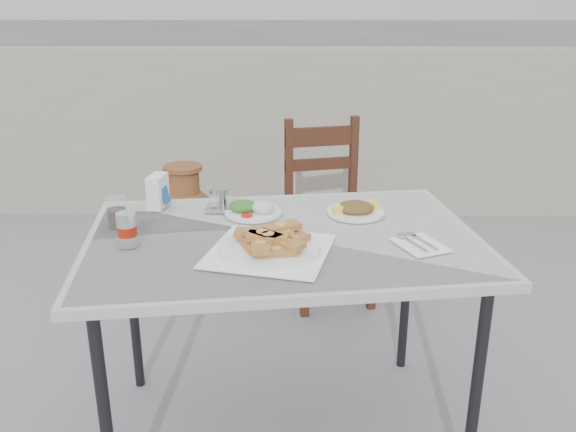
{
  "coord_description": "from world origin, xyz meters",
  "views": [
    {
      "loc": [
        0.18,
        -1.9,
        1.55
      ],
      "look_at": [
        0.15,
        0.04,
        0.84
      ],
      "focal_mm": 38.0,
      "sensor_mm": 36.0,
      "label": 1
    }
  ],
  "objects_px": {
    "salad_rice_plate": "(253,209)",
    "cola_glass": "(117,214)",
    "salad_chopped_plate": "(356,209)",
    "pide_plate": "(269,242)",
    "soda_can": "(127,229)",
    "terracotta_urn": "(187,232)",
    "napkin_holder": "(158,191)",
    "chair": "(328,209)",
    "cafe_table": "(283,250)",
    "condiment_caddy": "(222,203)"
  },
  "relations": [
    {
      "from": "pide_plate",
      "to": "cola_glass",
      "type": "relative_size",
      "value": 4.2
    },
    {
      "from": "salad_rice_plate",
      "to": "salad_chopped_plate",
      "type": "bearing_deg",
      "value": 1.15
    },
    {
      "from": "soda_can",
      "to": "napkin_holder",
      "type": "distance_m",
      "value": 0.38
    },
    {
      "from": "napkin_holder",
      "to": "chair",
      "type": "relative_size",
      "value": 0.13
    },
    {
      "from": "condiment_caddy",
      "to": "chair",
      "type": "relative_size",
      "value": 0.12
    },
    {
      "from": "cafe_table",
      "to": "salad_chopped_plate",
      "type": "xyz_separation_m",
      "value": [
        0.26,
        0.21,
        0.07
      ]
    },
    {
      "from": "salad_rice_plate",
      "to": "cola_glass",
      "type": "height_order",
      "value": "cola_glass"
    },
    {
      "from": "terracotta_urn",
      "to": "salad_chopped_plate",
      "type": "bearing_deg",
      "value": -50.7
    },
    {
      "from": "cafe_table",
      "to": "napkin_holder",
      "type": "xyz_separation_m",
      "value": [
        -0.48,
        0.27,
        0.12
      ]
    },
    {
      "from": "condiment_caddy",
      "to": "cafe_table",
      "type": "bearing_deg",
      "value": -46.84
    },
    {
      "from": "salad_chopped_plate",
      "to": "cola_glass",
      "type": "xyz_separation_m",
      "value": [
        -0.84,
        -0.14,
        0.03
      ]
    },
    {
      "from": "soda_can",
      "to": "terracotta_urn",
      "type": "xyz_separation_m",
      "value": [
        -0.07,
        1.31,
        -0.52
      ]
    },
    {
      "from": "soda_can",
      "to": "salad_chopped_plate",
      "type": "bearing_deg",
      "value": 22.57
    },
    {
      "from": "napkin_holder",
      "to": "salad_chopped_plate",
      "type": "bearing_deg",
      "value": 3.88
    },
    {
      "from": "pide_plate",
      "to": "salad_chopped_plate",
      "type": "relative_size",
      "value": 2.08
    },
    {
      "from": "napkin_holder",
      "to": "pide_plate",
      "type": "bearing_deg",
      "value": -35.01
    },
    {
      "from": "pide_plate",
      "to": "condiment_caddy",
      "type": "relative_size",
      "value": 3.72
    },
    {
      "from": "salad_chopped_plate",
      "to": "cafe_table",
      "type": "bearing_deg",
      "value": -140.99
    },
    {
      "from": "soda_can",
      "to": "cola_glass",
      "type": "xyz_separation_m",
      "value": [
        -0.08,
        0.18,
        -0.01
      ]
    },
    {
      "from": "salad_rice_plate",
      "to": "cola_glass",
      "type": "relative_size",
      "value": 2.02
    },
    {
      "from": "salad_chopped_plate",
      "to": "salad_rice_plate",
      "type": "bearing_deg",
      "value": -178.85
    },
    {
      "from": "cafe_table",
      "to": "pide_plate",
      "type": "xyz_separation_m",
      "value": [
        -0.04,
        -0.14,
        0.09
      ]
    },
    {
      "from": "salad_rice_plate",
      "to": "terracotta_urn",
      "type": "distance_m",
      "value": 1.2
    },
    {
      "from": "salad_rice_plate",
      "to": "cola_glass",
      "type": "distance_m",
      "value": 0.48
    },
    {
      "from": "chair",
      "to": "soda_can",
      "type": "bearing_deg",
      "value": -133.5
    },
    {
      "from": "cafe_table",
      "to": "salad_rice_plate",
      "type": "height_order",
      "value": "salad_rice_plate"
    },
    {
      "from": "chair",
      "to": "terracotta_urn",
      "type": "relative_size",
      "value": 1.36
    },
    {
      "from": "salad_rice_plate",
      "to": "salad_chopped_plate",
      "type": "height_order",
      "value": "salad_rice_plate"
    },
    {
      "from": "cola_glass",
      "to": "pide_plate",
      "type": "bearing_deg",
      "value": -22.1
    },
    {
      "from": "terracotta_urn",
      "to": "cafe_table",
      "type": "bearing_deg",
      "value": -65.26
    },
    {
      "from": "terracotta_urn",
      "to": "condiment_caddy",
      "type": "bearing_deg",
      "value": -71.29
    },
    {
      "from": "salad_rice_plate",
      "to": "cafe_table",
      "type": "bearing_deg",
      "value": -60.26
    },
    {
      "from": "salad_chopped_plate",
      "to": "soda_can",
      "type": "relative_size",
      "value": 1.88
    },
    {
      "from": "pide_plate",
      "to": "napkin_holder",
      "type": "bearing_deg",
      "value": 136.19
    },
    {
      "from": "salad_rice_plate",
      "to": "soda_can",
      "type": "distance_m",
      "value": 0.49
    },
    {
      "from": "salad_rice_plate",
      "to": "pide_plate",
      "type": "bearing_deg",
      "value": -77.62
    },
    {
      "from": "salad_chopped_plate",
      "to": "condiment_caddy",
      "type": "distance_m",
      "value": 0.49
    },
    {
      "from": "salad_rice_plate",
      "to": "salad_chopped_plate",
      "type": "distance_m",
      "value": 0.38
    },
    {
      "from": "cola_glass",
      "to": "terracotta_urn",
      "type": "bearing_deg",
      "value": 89.11
    },
    {
      "from": "soda_can",
      "to": "terracotta_urn",
      "type": "relative_size",
      "value": 0.16
    },
    {
      "from": "napkin_holder",
      "to": "chair",
      "type": "xyz_separation_m",
      "value": [
        0.69,
        0.85,
        -0.37
      ]
    },
    {
      "from": "cafe_table",
      "to": "chair",
      "type": "bearing_deg",
      "value": 79.43
    },
    {
      "from": "soda_can",
      "to": "condiment_caddy",
      "type": "height_order",
      "value": "soda_can"
    },
    {
      "from": "napkin_holder",
      "to": "terracotta_urn",
      "type": "xyz_separation_m",
      "value": [
        -0.08,
        0.94,
        -0.53
      ]
    },
    {
      "from": "cafe_table",
      "to": "chair",
      "type": "height_order",
      "value": "chair"
    },
    {
      "from": "salad_rice_plate",
      "to": "soda_can",
      "type": "bearing_deg",
      "value": -140.93
    },
    {
      "from": "napkin_holder",
      "to": "chair",
      "type": "distance_m",
      "value": 1.15
    },
    {
      "from": "napkin_holder",
      "to": "soda_can",
      "type": "bearing_deg",
      "value": -83.9
    },
    {
      "from": "salad_rice_plate",
      "to": "napkin_holder",
      "type": "xyz_separation_m",
      "value": [
        -0.36,
        0.07,
        0.04
      ]
    },
    {
      "from": "cafe_table",
      "to": "terracotta_urn",
      "type": "distance_m",
      "value": 1.4
    }
  ]
}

